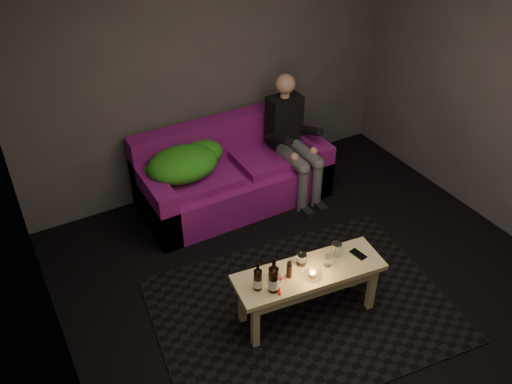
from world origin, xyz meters
TOP-DOWN VIEW (x-y plane):
  - floor at (0.00, 0.00)m, footprint 4.50×4.50m
  - room at (0.00, 0.47)m, footprint 4.50×4.50m
  - rug at (-0.25, 0.18)m, footprint 2.52×1.97m
  - sofa at (-0.03, 1.82)m, footprint 1.87×0.84m
  - green_blanket at (-0.52, 1.81)m, footprint 0.82×0.56m
  - person at (0.57, 1.66)m, footprint 0.34×0.77m
  - coffee_table at (-0.25, 0.13)m, footprint 1.20×0.51m
  - beer_bottle_a at (-0.68, 0.15)m, footprint 0.06×0.06m
  - beer_bottle_b at (-0.59, 0.08)m, footprint 0.08×0.08m
  - salt_shaker at (-0.49, 0.15)m, footprint 0.04×0.04m
  - pepper_mill at (-0.42, 0.15)m, footprint 0.06×0.06m
  - tumbler_back at (-0.26, 0.21)m, footprint 0.10×0.10m
  - tealight at (-0.26, 0.06)m, footprint 0.06×0.06m
  - tumbler_front at (-0.09, 0.11)m, footprint 0.08×0.08m
  - steel_cup at (0.03, 0.17)m, footprint 0.09×0.09m
  - smartphone at (0.18, 0.08)m, footprint 0.09×0.14m
  - red_lighter at (-0.56, 0.05)m, footprint 0.05×0.08m

SIDE VIEW (x-z plane):
  - floor at x=0.00m, z-range 0.00..0.00m
  - rug at x=-0.25m, z-range 0.00..0.01m
  - sofa at x=-0.03m, z-range -0.11..0.69m
  - coffee_table at x=-0.25m, z-range 0.15..0.63m
  - smartphone at x=0.18m, z-range 0.48..0.48m
  - red_lighter at x=-0.56m, z-range 0.48..0.49m
  - tealight at x=-0.26m, z-range 0.48..0.53m
  - tumbler_front at x=-0.09m, z-range 0.48..0.56m
  - salt_shaker at x=-0.49m, z-range 0.48..0.56m
  - tumbler_back at x=-0.26m, z-range 0.48..0.57m
  - steel_cup at x=0.03m, z-range 0.48..0.59m
  - pepper_mill at x=-0.42m, z-range 0.48..0.59m
  - beer_bottle_a at x=-0.68m, z-range 0.44..0.70m
  - beer_bottle_b at x=-0.59m, z-range 0.44..0.75m
  - green_blanket at x=-0.52m, z-range 0.46..0.74m
  - person at x=0.57m, z-range 0.02..1.27m
  - room at x=0.00m, z-range -0.61..3.89m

